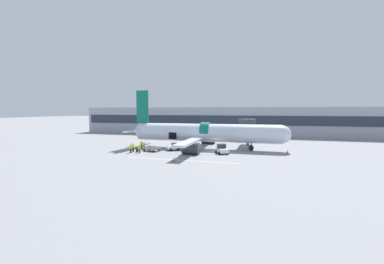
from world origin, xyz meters
TOP-DOWN VIEW (x-y plane):
  - ground_plane at (0.00, 0.00)m, footprint 500.00×500.00m
  - apron_marking_line at (-4.01, -10.75)m, footprint 18.70×0.57m
  - terminal_strip at (0.00, 34.45)m, footprint 105.08×8.34m
  - jet_bridge_stub at (5.40, 8.29)m, footprint 3.34×9.92m
  - airplane at (-3.26, 2.44)m, footprint 33.78×28.40m
  - baggage_tug_lead at (-8.41, -1.55)m, footprint 2.76×2.68m
  - baggage_tug_mid at (1.46, -2.71)m, footprint 2.81×3.04m
  - baggage_cart_loading at (-12.15, -3.64)m, footprint 4.23×2.66m
  - ground_crew_loader_a at (-14.61, -2.11)m, footprint 0.52×0.52m
  - ground_crew_loader_b at (-15.54, -1.33)m, footprint 0.55×0.40m
  - ground_crew_driver at (-15.13, -6.54)m, footprint 0.46×0.60m
  - ground_crew_supervisor at (-13.48, -6.21)m, footprint 0.52×0.48m
  - ground_crew_helper at (-15.27, -5.36)m, footprint 0.50×0.60m
  - suitcase_on_tarmac_upright at (-14.41, -5.39)m, footprint 0.52×0.36m
  - safety_cone_nose at (13.12, 1.17)m, footprint 0.54×0.54m
  - safety_cone_engine_left at (-4.58, -12.09)m, footprint 0.56×0.56m
  - safety_cone_wingtip at (-2.68, -4.12)m, footprint 0.44×0.44m

SIDE VIEW (x-z plane):
  - ground_plane at x=0.00m, z-range 0.00..0.00m
  - apron_marking_line at x=-4.01m, z-range 0.00..0.01m
  - safety_cone_engine_left at x=-4.58m, z-range -0.02..0.60m
  - safety_cone_wingtip at x=-2.68m, z-range -0.02..0.62m
  - safety_cone_nose at x=13.12m, z-range -0.02..0.63m
  - suitcase_on_tarmac_upright at x=-14.41m, z-range -0.05..0.75m
  - baggage_cart_loading at x=-12.15m, z-range -0.01..0.94m
  - baggage_tug_lead at x=-8.41m, z-range -0.11..1.33m
  - baggage_tug_mid at x=1.46m, z-range -0.13..1.63m
  - ground_crew_supervisor at x=-13.48m, z-range 0.04..1.60m
  - ground_crew_loader_b at x=-15.54m, z-range 0.04..1.62m
  - ground_crew_loader_a at x=-14.61m, z-range 0.04..1.67m
  - ground_crew_driver at x=-15.13m, z-range 0.04..1.77m
  - ground_crew_helper at x=-15.27m, z-range 0.04..1.77m
  - airplane at x=-3.26m, z-range -2.91..9.37m
  - terminal_strip at x=0.00m, z-range 0.00..8.88m
  - jet_bridge_stub at x=5.40m, z-range 1.49..7.63m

